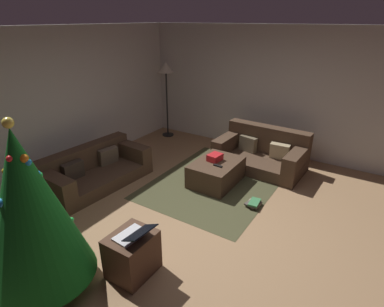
{
  "coord_description": "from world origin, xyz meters",
  "views": [
    {
      "loc": [
        -3.17,
        -1.86,
        2.71
      ],
      "look_at": [
        0.59,
        0.56,
        0.75
      ],
      "focal_mm": 29.13,
      "sensor_mm": 36.0,
      "label": 1
    }
  ],
  "objects_px": {
    "gift_box": "(215,157)",
    "book_stack": "(254,203)",
    "couch_right": "(262,153)",
    "side_table": "(132,254)",
    "ottoman": "(216,172)",
    "laptop": "(134,234)",
    "tv_remote": "(218,166)",
    "couch_left": "(94,170)",
    "corner_lamp": "(166,73)",
    "christmas_tree": "(29,208)"
  },
  "relations": [
    {
      "from": "couch_left",
      "to": "couch_right",
      "type": "xyz_separation_m",
      "value": [
        2.25,
        -2.24,
        0.03
      ]
    },
    {
      "from": "christmas_tree",
      "to": "tv_remote",
      "type": "bearing_deg",
      "value": -9.74
    },
    {
      "from": "gift_box",
      "to": "book_stack",
      "type": "distance_m",
      "value": 1.08
    },
    {
      "from": "book_stack",
      "to": "corner_lamp",
      "type": "bearing_deg",
      "value": 58.8
    },
    {
      "from": "couch_left",
      "to": "laptop",
      "type": "relative_size",
      "value": 4.63
    },
    {
      "from": "laptop",
      "to": "couch_right",
      "type": "bearing_deg",
      "value": -2.32
    },
    {
      "from": "side_table",
      "to": "christmas_tree",
      "type": "bearing_deg",
      "value": 137.22
    },
    {
      "from": "christmas_tree",
      "to": "book_stack",
      "type": "height_order",
      "value": "christmas_tree"
    },
    {
      "from": "couch_left",
      "to": "side_table",
      "type": "bearing_deg",
      "value": 62.67
    },
    {
      "from": "couch_right",
      "to": "laptop",
      "type": "xyz_separation_m",
      "value": [
        -3.48,
        0.14,
        0.28
      ]
    },
    {
      "from": "book_stack",
      "to": "ottoman",
      "type": "bearing_deg",
      "value": 67.85
    },
    {
      "from": "book_stack",
      "to": "corner_lamp",
      "type": "distance_m",
      "value": 3.86
    },
    {
      "from": "couch_left",
      "to": "ottoman",
      "type": "xyz_separation_m",
      "value": [
        1.18,
        -1.81,
        -0.05
      ]
    },
    {
      "from": "book_stack",
      "to": "corner_lamp",
      "type": "relative_size",
      "value": 0.15
    },
    {
      "from": "couch_left",
      "to": "christmas_tree",
      "type": "height_order",
      "value": "christmas_tree"
    },
    {
      "from": "corner_lamp",
      "to": "book_stack",
      "type": "bearing_deg",
      "value": -121.2
    },
    {
      "from": "couch_right",
      "to": "couch_left",
      "type": "bearing_deg",
      "value": 47.27
    },
    {
      "from": "gift_box",
      "to": "tv_remote",
      "type": "xyz_separation_m",
      "value": [
        -0.18,
        -0.16,
        -0.05
      ]
    },
    {
      "from": "book_stack",
      "to": "christmas_tree",
      "type": "bearing_deg",
      "value": 155.14
    },
    {
      "from": "ottoman",
      "to": "gift_box",
      "type": "xyz_separation_m",
      "value": [
        0.03,
        0.05,
        0.26
      ]
    },
    {
      "from": "couch_left",
      "to": "christmas_tree",
      "type": "distance_m",
      "value": 2.49
    },
    {
      "from": "gift_box",
      "to": "tv_remote",
      "type": "bearing_deg",
      "value": -139.01
    },
    {
      "from": "couch_right",
      "to": "ottoman",
      "type": "relative_size",
      "value": 1.74
    },
    {
      "from": "tv_remote",
      "to": "christmas_tree",
      "type": "bearing_deg",
      "value": 174.5
    },
    {
      "from": "christmas_tree",
      "to": "book_stack",
      "type": "xyz_separation_m",
      "value": [
        2.73,
        -1.26,
        -0.98
      ]
    },
    {
      "from": "gift_box",
      "to": "book_stack",
      "type": "height_order",
      "value": "gift_box"
    },
    {
      "from": "couch_left",
      "to": "gift_box",
      "type": "bearing_deg",
      "value": 128.26
    },
    {
      "from": "side_table",
      "to": "corner_lamp",
      "type": "bearing_deg",
      "value": 31.77
    },
    {
      "from": "gift_box",
      "to": "side_table",
      "type": "xyz_separation_m",
      "value": [
        -2.43,
        -0.28,
        -0.21
      ]
    },
    {
      "from": "couch_left",
      "to": "tv_remote",
      "type": "relative_size",
      "value": 11.88
    },
    {
      "from": "couch_left",
      "to": "gift_box",
      "type": "xyz_separation_m",
      "value": [
        1.21,
        -1.76,
        0.21
      ]
    },
    {
      "from": "ottoman",
      "to": "tv_remote",
      "type": "bearing_deg",
      "value": -144.66
    },
    {
      "from": "ottoman",
      "to": "couch_right",
      "type": "bearing_deg",
      "value": -21.88
    },
    {
      "from": "couch_left",
      "to": "couch_right",
      "type": "height_order",
      "value": "couch_right"
    },
    {
      "from": "tv_remote",
      "to": "side_table",
      "type": "relative_size",
      "value": 0.31
    },
    {
      "from": "laptop",
      "to": "christmas_tree",
      "type": "bearing_deg",
      "value": 134.34
    },
    {
      "from": "corner_lamp",
      "to": "tv_remote",
      "type": "bearing_deg",
      "value": -125.65
    },
    {
      "from": "couch_right",
      "to": "side_table",
      "type": "distance_m",
      "value": 3.48
    },
    {
      "from": "gift_box",
      "to": "laptop",
      "type": "bearing_deg",
      "value": -171.99
    },
    {
      "from": "couch_right",
      "to": "laptop",
      "type": "height_order",
      "value": "couch_right"
    },
    {
      "from": "ottoman",
      "to": "gift_box",
      "type": "bearing_deg",
      "value": 57.03
    },
    {
      "from": "gift_box",
      "to": "tv_remote",
      "type": "height_order",
      "value": "gift_box"
    },
    {
      "from": "couch_right",
      "to": "side_table",
      "type": "bearing_deg",
      "value": 88.84
    },
    {
      "from": "tv_remote",
      "to": "side_table",
      "type": "height_order",
      "value": "side_table"
    },
    {
      "from": "ottoman",
      "to": "laptop",
      "type": "distance_m",
      "value": 2.45
    },
    {
      "from": "christmas_tree",
      "to": "corner_lamp",
      "type": "xyz_separation_m",
      "value": [
        4.57,
        1.79,
        0.5
      ]
    },
    {
      "from": "tv_remote",
      "to": "ottoman",
      "type": "bearing_deg",
      "value": 39.58
    },
    {
      "from": "gift_box",
      "to": "side_table",
      "type": "bearing_deg",
      "value": -173.4
    },
    {
      "from": "couch_right",
      "to": "tv_remote",
      "type": "distance_m",
      "value": 1.27
    },
    {
      "from": "gift_box",
      "to": "couch_right",
      "type": "bearing_deg",
      "value": -25.03
    }
  ]
}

